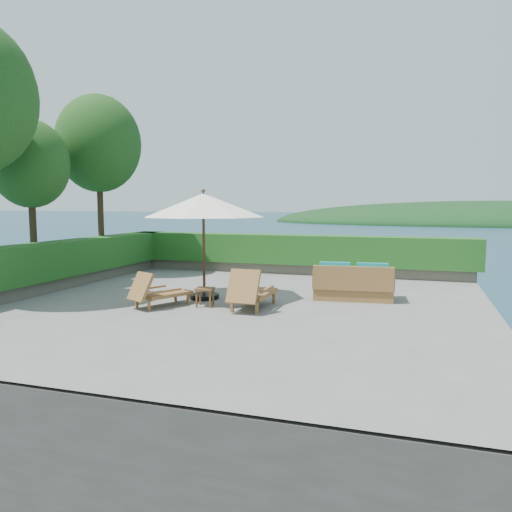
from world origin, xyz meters
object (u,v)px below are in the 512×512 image
(lounge_right, at_px, (251,292))
(wicker_loveseat, at_px, (353,285))
(patio_umbrella, at_px, (203,206))
(lounge_left, at_px, (158,292))
(side_table, at_px, (205,291))

(lounge_right, bearing_deg, wicker_loveseat, 43.64)
(lounge_right, bearing_deg, patio_umbrella, 153.01)
(lounge_left, height_order, wicker_loveseat, wicker_loveseat)
(patio_umbrella, height_order, lounge_right, patio_umbrella)
(patio_umbrella, height_order, wicker_loveseat, patio_umbrella)
(side_table, height_order, wicker_loveseat, wicker_loveseat)
(patio_umbrella, bearing_deg, lounge_left, -115.82)
(patio_umbrella, relative_size, lounge_left, 2.14)
(wicker_loveseat, bearing_deg, lounge_right, -143.19)
(patio_umbrella, xyz_separation_m, lounge_left, (-0.62, -1.29, -2.00))
(lounge_left, relative_size, lounge_right, 0.94)
(lounge_left, bearing_deg, lounge_right, 38.37)
(lounge_left, distance_m, side_table, 1.11)
(patio_umbrella, relative_size, wicker_loveseat, 1.64)
(patio_umbrella, distance_m, lounge_right, 2.64)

